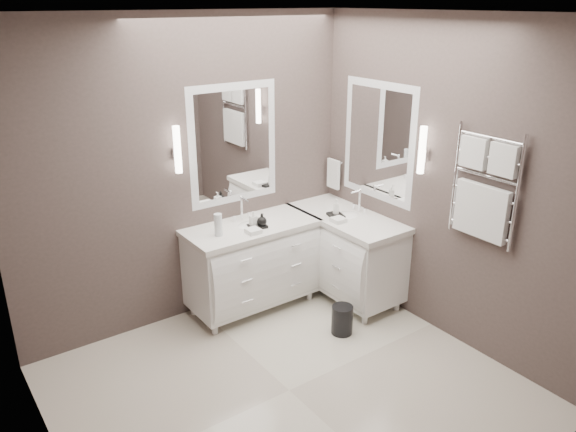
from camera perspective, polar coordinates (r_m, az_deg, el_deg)
floor at (r=4.47m, az=0.12°, el=-17.34°), size 3.20×3.00×0.01m
ceiling at (r=3.50m, az=0.15°, el=19.99°), size 3.20×3.00×0.01m
wall_back at (r=5.01m, az=-10.01°, el=4.28°), size 3.20×0.01×2.70m
wall_front at (r=2.82m, az=18.58°, el=-10.41°), size 3.20×0.01×2.70m
wall_left at (r=3.20m, az=-24.06°, el=-7.28°), size 0.01×3.00×2.70m
wall_right at (r=4.84m, az=15.79°, el=3.20°), size 0.01×3.00×2.70m
vanity_back at (r=5.29m, az=-3.69°, el=-4.56°), size 1.24×0.59×0.97m
vanity_right at (r=5.53m, az=5.84°, el=-3.44°), size 0.59×1.24×0.97m
mirror_back at (r=5.14m, az=-5.54°, el=7.27°), size 0.90×0.02×1.10m
mirror_right at (r=5.28m, az=9.16°, el=7.48°), size 0.02×0.90×1.10m
sconce_back at (r=4.82m, az=-11.16°, el=6.54°), size 0.06×0.06×0.40m
sconce_right at (r=4.84m, az=13.46°, el=6.44°), size 0.06×0.06×0.40m
towel_bar_corner at (r=5.76m, az=4.64°, el=4.35°), size 0.03×0.22×0.30m
towel_ladder at (r=4.56m, az=19.26°, el=2.26°), size 0.06×0.58×0.90m
waste_bin at (r=5.06m, az=5.52°, el=-10.44°), size 0.23×0.23×0.26m
amenity_tray_back at (r=5.07m, az=-3.13°, el=-1.04°), size 0.18×0.15×0.02m
amenity_tray_right at (r=5.33m, az=4.87°, el=0.07°), size 0.17×0.20×0.03m
water_bottle at (r=4.90m, az=-7.10°, el=-0.90°), size 0.09×0.09×0.20m
soap_bottle_a at (r=5.04m, az=-3.55°, el=-0.24°), size 0.06×0.06×0.13m
soap_bottle_b at (r=5.04m, az=-2.67°, el=-0.35°), size 0.12×0.12×0.11m
soap_bottle_c at (r=5.30m, az=4.90°, el=0.97°), size 0.08×0.08×0.15m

